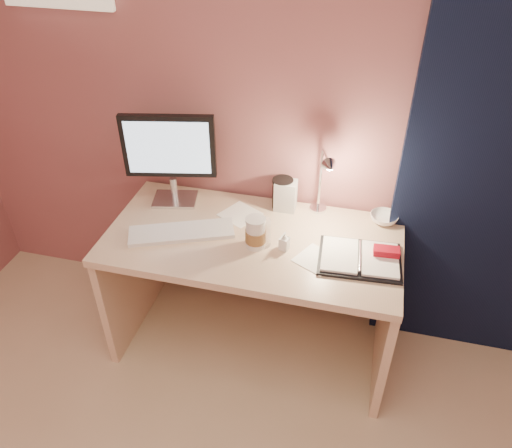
% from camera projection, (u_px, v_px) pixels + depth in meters
% --- Properties ---
extents(room, '(3.50, 3.50, 3.50)m').
position_uv_depth(room, '(480.00, 154.00, 2.18)').
color(room, '#C6B28E').
rests_on(room, ground).
extents(desk, '(1.40, 0.70, 0.73)m').
position_uv_depth(desk, '(256.00, 263.00, 2.56)').
color(desk, '#D3B295').
rests_on(desk, ground).
extents(monitor, '(0.45, 0.20, 0.49)m').
position_uv_depth(monitor, '(169.00, 152.00, 2.45)').
color(monitor, silver).
rests_on(monitor, desk).
extents(keyboard, '(0.52, 0.32, 0.02)m').
position_uv_depth(keyboard, '(182.00, 232.00, 2.38)').
color(keyboard, silver).
rests_on(keyboard, desk).
extents(planner, '(0.38, 0.30, 0.06)m').
position_uv_depth(planner, '(362.00, 258.00, 2.22)').
color(planner, black).
rests_on(planner, desk).
extents(paper_b, '(0.22, 0.22, 0.00)m').
position_uv_depth(paper_b, '(316.00, 259.00, 2.23)').
color(paper_b, white).
rests_on(paper_b, desk).
extents(paper_c, '(0.23, 0.23, 0.00)m').
position_uv_depth(paper_c, '(240.00, 214.00, 2.52)').
color(paper_c, white).
rests_on(paper_c, desk).
extents(coffee_cup, '(0.10, 0.10, 0.15)m').
position_uv_depth(coffee_cup, '(256.00, 233.00, 2.27)').
color(coffee_cup, silver).
rests_on(coffee_cup, desk).
extents(clear_cup, '(0.08, 0.08, 0.13)m').
position_uv_depth(clear_cup, '(263.00, 233.00, 2.28)').
color(clear_cup, white).
rests_on(clear_cup, desk).
extents(bowl, '(0.16, 0.16, 0.04)m').
position_uv_depth(bowl, '(384.00, 218.00, 2.46)').
color(bowl, white).
rests_on(bowl, desk).
extents(lotion_bottle, '(0.05, 0.05, 0.09)m').
position_uv_depth(lotion_bottle, '(284.00, 241.00, 2.27)').
color(lotion_bottle, silver).
rests_on(lotion_bottle, desk).
extents(dark_jar, '(0.10, 0.10, 0.15)m').
position_uv_depth(dark_jar, '(282.00, 195.00, 2.53)').
color(dark_jar, black).
rests_on(dark_jar, desk).
extents(product_box, '(0.11, 0.09, 0.16)m').
position_uv_depth(product_box, '(286.00, 195.00, 2.51)').
color(product_box, silver).
rests_on(product_box, desk).
extents(desk_lamp, '(0.14, 0.23, 0.37)m').
position_uv_depth(desk_lamp, '(312.00, 179.00, 2.35)').
color(desk_lamp, silver).
rests_on(desk_lamp, desk).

